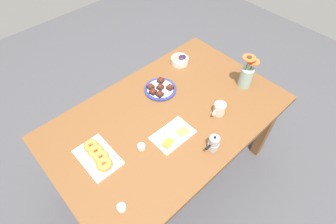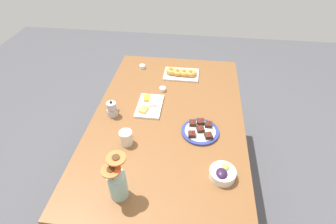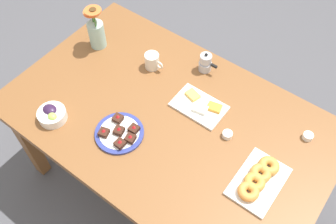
% 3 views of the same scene
% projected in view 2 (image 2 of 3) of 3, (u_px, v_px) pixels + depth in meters
% --- Properties ---
extents(ground_plane, '(6.00, 6.00, 0.00)m').
position_uv_depth(ground_plane, '(168.00, 182.00, 2.23)').
color(ground_plane, '#4C4C51').
extents(dining_table, '(1.60, 1.00, 0.74)m').
position_uv_depth(dining_table, '(168.00, 126.00, 1.81)').
color(dining_table, brown).
rests_on(dining_table, ground_plane).
extents(coffee_mug, '(0.11, 0.08, 0.09)m').
position_uv_depth(coffee_mug, '(126.00, 137.00, 1.54)').
color(coffee_mug, silver).
rests_on(coffee_mug, dining_table).
extents(grape_bowl, '(0.14, 0.14, 0.07)m').
position_uv_depth(grape_bowl, '(222.00, 174.00, 1.36)').
color(grape_bowl, white).
rests_on(grape_bowl, dining_table).
extents(cheese_platter, '(0.26, 0.17, 0.03)m').
position_uv_depth(cheese_platter, '(149.00, 105.00, 1.83)').
color(cheese_platter, white).
rests_on(cheese_platter, dining_table).
extents(croissant_platter, '(0.19, 0.28, 0.05)m').
position_uv_depth(croissant_platter, '(181.00, 73.00, 2.13)').
color(croissant_platter, white).
rests_on(croissant_platter, dining_table).
extents(jam_cup_honey, '(0.05, 0.05, 0.03)m').
position_uv_depth(jam_cup_honey, '(163.00, 89.00, 1.97)').
color(jam_cup_honey, white).
rests_on(jam_cup_honey, dining_table).
extents(jam_cup_berry, '(0.05, 0.05, 0.03)m').
position_uv_depth(jam_cup_berry, '(142.00, 66.00, 2.23)').
color(jam_cup_berry, white).
rests_on(jam_cup_berry, dining_table).
extents(dessert_plate, '(0.23, 0.23, 0.05)m').
position_uv_depth(dessert_plate, '(200.00, 131.00, 1.63)').
color(dessert_plate, navy).
rests_on(dessert_plate, dining_table).
extents(flower_vase, '(0.13, 0.11, 0.27)m').
position_uv_depth(flower_vase, '(117.00, 183.00, 1.24)').
color(flower_vase, '#99C1B7').
rests_on(flower_vase, dining_table).
extents(moka_pot, '(0.11, 0.07, 0.12)m').
position_uv_depth(moka_pot, '(112.00, 109.00, 1.73)').
color(moka_pot, '#B7B7BC').
rests_on(moka_pot, dining_table).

